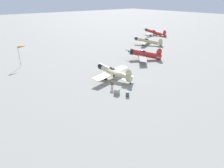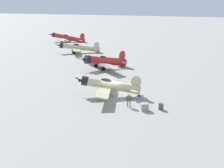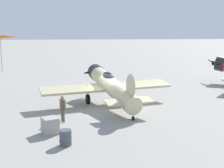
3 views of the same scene
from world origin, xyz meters
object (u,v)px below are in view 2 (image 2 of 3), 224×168
at_px(airplane_mid_apron, 104,61).
at_px(fuel_drum, 161,106).
at_px(airplane_foreground, 109,85).
at_px(airplane_outer_stand, 68,38).
at_px(equipment_crate, 145,107).
at_px(ground_crew_mechanic, 129,99).
at_px(airplane_far_line, 78,47).

bearing_deg(airplane_mid_apron, fuel_drum, 80.20).
height_order(airplane_foreground, airplane_outer_stand, airplane_foreground).
distance_m(equipment_crate, fuel_drum, 2.14).
bearing_deg(ground_crew_mechanic, equipment_crate, 51.66).
bearing_deg(airplane_outer_stand, airplane_far_line, 112.50).
relative_size(equipment_crate, fuel_drum, 1.39).
distance_m(airplane_foreground, airplane_outer_stand, 57.76).
xyz_separation_m(ground_crew_mechanic, equipment_crate, (2.22, -0.66, -0.58)).
xyz_separation_m(airplane_foreground, airplane_far_line, (-18.69, 31.61, -0.22)).
height_order(airplane_outer_stand, ground_crew_mechanic, airplane_outer_stand).
relative_size(ground_crew_mechanic, equipment_crate, 1.50).
xyz_separation_m(airplane_outer_stand, fuel_drum, (38.32, -52.54, -0.91)).
distance_m(airplane_mid_apron, ground_crew_mechanic, 22.63).
relative_size(airplane_outer_stand, ground_crew_mechanic, 6.67).
bearing_deg(airplane_outer_stand, equipment_crate, 113.53).
xyz_separation_m(airplane_far_line, airplane_outer_stand, (-11.53, 17.61, -0.09)).
bearing_deg(airplane_foreground, ground_crew_mechanic, 124.23).
xyz_separation_m(airplane_outer_stand, ground_crew_mechanic, (34.17, -52.82, -0.27)).
bearing_deg(airplane_far_line, ground_crew_mechanic, 95.79).
xyz_separation_m(airplane_outer_stand, equipment_crate, (36.39, -53.47, -0.85)).
height_order(airplane_far_line, airplane_outer_stand, airplane_outer_stand).
bearing_deg(airplane_mid_apron, equipment_crate, 75.22).
distance_m(ground_crew_mechanic, equipment_crate, 2.38).
xyz_separation_m(airplane_foreground, ground_crew_mechanic, (3.95, -3.59, -0.58)).
relative_size(ground_crew_mechanic, fuel_drum, 2.08).
height_order(airplane_foreground, fuel_drum, airplane_foreground).
bearing_deg(airplane_far_line, airplane_outer_stand, -83.75).
xyz_separation_m(airplane_foreground, airplane_outer_stand, (-30.22, 49.23, -0.31)).
relative_size(airplane_mid_apron, airplane_outer_stand, 0.95).
relative_size(airplane_foreground, airplane_far_line, 0.98).
bearing_deg(equipment_crate, airplane_mid_apron, 121.17).
bearing_deg(fuel_drum, equipment_crate, -154.34).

